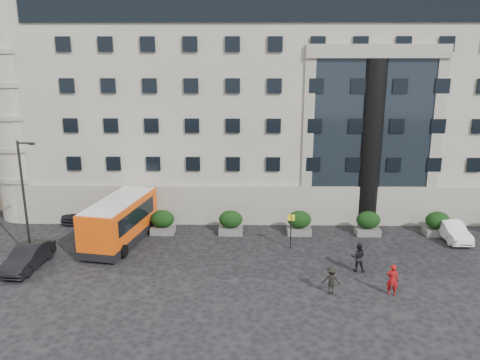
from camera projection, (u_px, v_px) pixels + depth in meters
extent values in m
plane|color=black|center=(206.00, 281.00, 28.20)|extent=(120.00, 120.00, 0.00)
cube|color=gray|center=(283.00, 99.00, 47.11)|extent=(44.00, 24.00, 18.00)
cylinder|color=black|center=(370.00, 144.00, 36.33)|extent=(1.80, 1.80, 13.00)
cube|color=#7F634A|center=(28.00, 73.00, 62.59)|extent=(13.00, 13.00, 22.00)
cube|color=#565654|center=(163.00, 230.00, 35.74)|extent=(1.80, 1.20, 0.50)
ellipsoid|color=black|center=(162.00, 219.00, 35.51)|extent=(1.80, 1.26, 1.34)
cube|color=#565654|center=(231.00, 231.00, 35.66)|extent=(1.80, 1.20, 0.50)
ellipsoid|color=black|center=(231.00, 219.00, 35.43)|extent=(1.80, 1.26, 1.34)
cube|color=#565654|center=(299.00, 231.00, 35.58)|extent=(1.80, 1.20, 0.50)
ellipsoid|color=black|center=(299.00, 220.00, 35.35)|extent=(1.80, 1.26, 1.34)
cube|color=#565654|center=(367.00, 231.00, 35.50)|extent=(1.80, 1.20, 0.50)
ellipsoid|color=black|center=(368.00, 220.00, 35.27)|extent=(1.80, 1.26, 1.34)
cube|color=#565654|center=(436.00, 232.00, 35.42)|extent=(1.80, 1.20, 0.50)
ellipsoid|color=black|center=(438.00, 220.00, 35.19)|extent=(1.80, 1.26, 1.34)
cylinder|color=#262628|center=(25.00, 202.00, 30.27)|extent=(0.16, 0.16, 8.00)
cylinder|color=#262628|center=(25.00, 143.00, 29.29)|extent=(0.90, 0.12, 0.12)
cube|color=black|center=(32.00, 144.00, 29.30)|extent=(0.35, 0.18, 0.14)
cylinder|color=#262628|center=(291.00, 232.00, 32.63)|extent=(0.08, 0.08, 2.50)
cube|color=yellow|center=(291.00, 218.00, 32.37)|extent=(0.50, 0.06, 0.45)
cube|color=#E84B0A|center=(120.00, 218.00, 33.59)|extent=(3.99, 8.06, 2.64)
cube|color=black|center=(121.00, 236.00, 33.95)|extent=(4.04, 8.10, 0.55)
cube|color=black|center=(120.00, 214.00, 33.52)|extent=(3.75, 6.40, 1.16)
cube|color=silver|center=(119.00, 201.00, 33.27)|extent=(3.80, 7.65, 0.18)
cylinder|color=black|center=(87.00, 248.00, 31.87)|extent=(0.44, 0.94, 0.90)
cylinder|color=black|center=(124.00, 251.00, 31.36)|extent=(0.44, 0.94, 0.90)
cylinder|color=black|center=(119.00, 224.00, 36.54)|extent=(0.44, 0.94, 0.90)
cylinder|color=black|center=(151.00, 226.00, 36.04)|extent=(0.44, 0.94, 0.90)
cube|color=maroon|center=(44.00, 178.00, 46.09)|extent=(2.67, 3.79, 2.47)
cube|color=maroon|center=(36.00, 189.00, 43.72)|extent=(2.34, 1.82, 1.68)
cube|color=black|center=(34.00, 187.00, 42.97)|extent=(1.88, 0.34, 0.79)
cylinder|color=black|center=(26.00, 196.00, 43.89)|extent=(0.35, 0.85, 0.83)
cylinder|color=black|center=(49.00, 196.00, 44.11)|extent=(0.35, 0.85, 0.83)
cylinder|color=black|center=(37.00, 187.00, 47.03)|extent=(0.35, 0.85, 0.83)
cylinder|color=black|center=(59.00, 187.00, 47.24)|extent=(0.35, 0.85, 0.83)
imported|color=black|center=(28.00, 257.00, 29.71)|extent=(1.89, 4.60, 1.48)
imported|color=black|center=(81.00, 210.00, 39.17)|extent=(2.00, 4.79, 1.38)
imported|color=black|center=(69.00, 194.00, 43.74)|extent=(2.60, 4.79, 1.28)
imported|color=white|center=(452.00, 230.00, 34.52)|extent=(1.62, 4.28, 1.39)
imported|color=#9F0F10|center=(392.00, 280.00, 26.28)|extent=(0.78, 0.63, 1.85)
imported|color=black|center=(358.00, 257.00, 29.23)|extent=(1.03, 0.87, 1.88)
imported|color=black|center=(331.00, 280.00, 26.47)|extent=(1.16, 0.81, 1.65)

